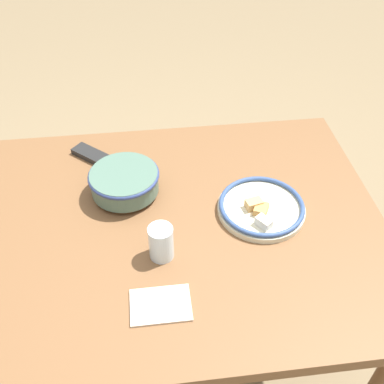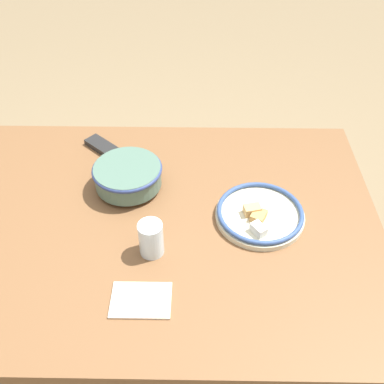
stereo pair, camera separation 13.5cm
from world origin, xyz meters
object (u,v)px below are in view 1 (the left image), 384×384
object	(u,v)px
tv_remote	(95,156)
drinking_glass	(161,242)
food_plate	(261,208)
noodle_bowl	(124,181)

from	to	relation	value
tv_remote	drinking_glass	world-z (taller)	drinking_glass
tv_remote	drinking_glass	distance (m)	0.49
drinking_glass	tv_remote	bearing A→B (deg)	113.82
food_plate	tv_remote	size ratio (longest dim) A/B	1.60
noodle_bowl	tv_remote	size ratio (longest dim) A/B	1.33
noodle_bowl	drinking_glass	xyz separation A→B (m)	(0.09, -0.26, 0.00)
noodle_bowl	tv_remote	xyz separation A→B (m)	(-0.10, 0.19, -0.04)
noodle_bowl	food_plate	size ratio (longest dim) A/B	0.83
noodle_bowl	food_plate	bearing A→B (deg)	-18.05
food_plate	drinking_glass	world-z (taller)	drinking_glass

